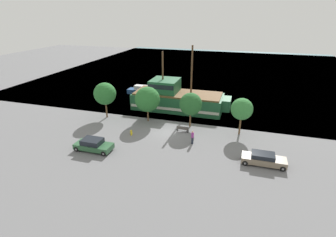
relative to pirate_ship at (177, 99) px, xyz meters
name	(u,v)px	position (x,y,z in m)	size (l,w,h in m)	color
ground_plane	(168,132)	(1.28, -9.44, -1.83)	(160.00, 160.00, 0.00)	slate
water_surface	(212,69)	(1.28, 34.56, -1.83)	(80.00, 80.00, 0.00)	slate
pirate_ship	(177,99)	(0.00, 0.00, 0.00)	(16.32, 5.83, 10.72)	#1E5633
moored_boat_dockside	(143,91)	(-8.68, 6.33, -1.18)	(6.62, 1.80, 1.73)	navy
parked_car_curb_front	(93,145)	(-5.80, -16.87, -1.11)	(4.55, 2.02, 1.46)	#2D5B38
parked_car_curb_mid	(264,159)	(13.71, -14.28, -1.15)	(4.68, 1.81, 1.37)	#7F705B
fire_hydrant	(131,132)	(-3.16, -11.77, -1.42)	(0.42, 0.25, 0.76)	yellow
bench_promenade_east	(183,129)	(3.25, -8.72, -1.40)	(1.65, 0.45, 0.85)	#4C4742
pedestrian_walking_near	(192,137)	(5.27, -11.76, -0.92)	(0.32, 0.32, 1.78)	#232838
tree_row_east	(105,94)	(-9.53, -6.93, 2.04)	(3.40, 3.40, 5.58)	brown
tree_row_mideast	(147,99)	(-2.77, -6.44, 1.63)	(3.75, 3.75, 5.34)	brown
tree_row_midwest	(191,104)	(3.84, -6.65, 1.62)	(3.21, 3.21, 5.07)	brown
tree_row_west	(242,109)	(10.82, -7.22, 1.83)	(2.89, 2.89, 5.12)	brown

